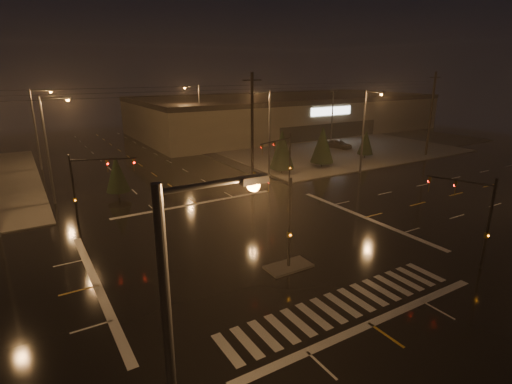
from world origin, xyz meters
TOP-DOWN VIEW (x-y plane):
  - ground at (0.00, 0.00)m, footprint 140.00×140.00m
  - sidewalk_ne at (30.00, 30.00)m, footprint 36.00×36.00m
  - median_island at (0.00, -4.00)m, footprint 3.00×1.60m
  - crosswalk at (0.00, -9.00)m, footprint 15.00×2.60m
  - stop_bar_near at (0.00, -11.00)m, footprint 16.00×0.50m
  - stop_bar_far at (0.00, 11.00)m, footprint 16.00×0.50m
  - parking_lot at (35.00, 28.00)m, footprint 50.00×24.00m
  - retail_building at (35.00, 45.99)m, footprint 60.20×28.30m
  - signal_mast_median at (0.00, -3.07)m, footprint 0.25×4.59m
  - signal_mast_ne at (9.50, 10.14)m, footprint 4.84×1.86m
  - signal_mast_nw at (-9.50, 10.14)m, footprint 4.84×1.86m
  - signal_mast_se at (10.23, -9.75)m, footprint 1.55×3.87m
  - streetlight_0 at (-11.18, -15.00)m, footprint 2.77×0.32m
  - streetlight_1 at (-11.18, 18.00)m, footprint 2.77×0.32m
  - streetlight_2 at (-11.18, 34.00)m, footprint 2.77×0.32m
  - streetlight_3 at (11.18, 16.00)m, footprint 2.77×0.32m
  - streetlight_4 at (11.18, 36.00)m, footprint 2.77×0.32m
  - streetlight_6 at (22.00, 11.18)m, footprint 0.32×2.77m
  - utility_pole_1 at (8.00, 14.00)m, footprint 2.20×0.32m
  - utility_pole_2 at (38.00, 14.00)m, footprint 2.20×0.32m
  - conifer_0 at (13.54, 16.28)m, footprint 3.02×3.02m
  - conifer_1 at (19.90, 16.31)m, footprint 2.99×2.99m
  - conifer_2 at (28.61, 17.15)m, footprint 2.21×2.21m
  - conifer_3 at (-5.84, 16.73)m, footprint 2.28×2.28m
  - car_parked at (30.67, 24.92)m, footprint 2.91×4.76m

SIDE VIEW (x-z plane):
  - ground at x=0.00m, z-range 0.00..0.00m
  - crosswalk at x=0.00m, z-range 0.00..0.01m
  - stop_bar_near at x=0.00m, z-range 0.00..0.01m
  - stop_bar_far at x=0.00m, z-range 0.00..0.01m
  - parking_lot at x=35.00m, z-range 0.00..0.08m
  - sidewalk_ne at x=30.00m, z-range 0.00..0.12m
  - median_island at x=0.00m, z-range 0.00..0.15m
  - car_parked at x=30.67m, z-range 0.00..1.51m
  - conifer_2 at x=28.61m, z-range 0.35..4.51m
  - conifer_3 at x=-5.84m, z-range 0.35..4.62m
  - conifer_1 at x=19.90m, z-range 0.35..5.72m
  - conifer_0 at x=13.54m, z-range 0.35..5.77m
  - signal_mast_se at x=10.23m, z-range 0.71..6.71m
  - signal_mast_median at x=0.00m, z-range 0.75..6.75m
  - signal_mast_ne at x=9.50m, z-range 0.79..6.79m
  - signal_mast_nw at x=-9.50m, z-range 0.79..6.79m
  - retail_building at x=35.00m, z-range 0.24..7.44m
  - streetlight_0 at x=-11.18m, z-range 0.80..10.80m
  - streetlight_1 at x=-11.18m, z-range 0.80..10.80m
  - streetlight_2 at x=-11.18m, z-range 0.80..10.80m
  - streetlight_3 at x=11.18m, z-range 0.80..10.80m
  - streetlight_4 at x=11.18m, z-range 0.80..10.80m
  - streetlight_6 at x=22.00m, z-range 0.80..10.80m
  - utility_pole_1 at x=8.00m, z-range 0.13..12.13m
  - utility_pole_2 at x=38.00m, z-range 0.13..12.13m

